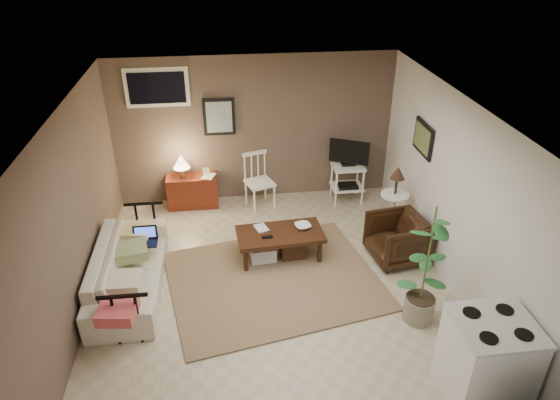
{
  "coord_description": "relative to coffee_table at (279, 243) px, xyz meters",
  "views": [
    {
      "loc": [
        -0.53,
        -5.05,
        4.13
      ],
      "look_at": [
        0.15,
        0.35,
        1.08
      ],
      "focal_mm": 32.0,
      "sensor_mm": 36.0,
      "label": 1
    }
  ],
  "objects": [
    {
      "name": "floor",
      "position": [
        -0.17,
        -0.63,
        -0.25
      ],
      "size": [
        5.0,
        5.0,
        0.0
      ],
      "primitive_type": "plane",
      "color": "#C1B293",
      "rests_on": "ground"
    },
    {
      "name": "art_back",
      "position": [
        -0.72,
        1.85,
        1.2
      ],
      "size": [
        0.5,
        0.03,
        0.6
      ],
      "primitive_type": "cube",
      "color": "black"
    },
    {
      "name": "art_right",
      "position": [
        2.05,
        0.42,
        1.27
      ],
      "size": [
        0.03,
        0.6,
        0.45
      ],
      "primitive_type": "cube",
      "color": "black"
    },
    {
      "name": "window",
      "position": [
        -1.62,
        1.85,
        1.7
      ],
      "size": [
        0.96,
        0.03,
        0.6
      ],
      "primitive_type": "cube",
      "color": "white"
    },
    {
      "name": "rug",
      "position": [
        -0.14,
        -0.5,
        -0.24
      ],
      "size": [
        3.0,
        2.58,
        0.03
      ],
      "primitive_type": "cube",
      "rotation": [
        0.0,
        0.0,
        0.19
      ],
      "color": "#8D6B52",
      "rests_on": "floor"
    },
    {
      "name": "coffee_table",
      "position": [
        0.0,
        0.0,
        0.0
      ],
      "size": [
        1.21,
        0.69,
        0.45
      ],
      "color": "#3A1F0F",
      "rests_on": "floor"
    },
    {
      "name": "sofa",
      "position": [
        -1.97,
        -0.4,
        0.15
      ],
      "size": [
        0.6,
        2.04,
        0.8
      ],
      "primitive_type": "imported",
      "rotation": [
        0.0,
        0.0,
        1.57
      ],
      "color": "silver",
      "rests_on": "floor"
    },
    {
      "name": "sofa_pillows",
      "position": [
        -1.92,
        -0.64,
        0.24
      ],
      "size": [
        0.39,
        1.94,
        0.14
      ],
      "primitive_type": null,
      "color": "beige",
      "rests_on": "sofa"
    },
    {
      "name": "sofa_end_rails",
      "position": [
        -1.86,
        -0.4,
        0.09
      ],
      "size": [
        0.55,
        2.04,
        0.69
      ],
      "primitive_type": null,
      "color": "black",
      "rests_on": "floor"
    },
    {
      "name": "laptop",
      "position": [
        -1.78,
        -0.05,
        0.27
      ],
      "size": [
        0.31,
        0.23,
        0.21
      ],
      "color": "black",
      "rests_on": "sofa"
    },
    {
      "name": "red_console",
      "position": [
        -1.24,
        1.64,
        0.08
      ],
      "size": [
        0.81,
        0.36,
        0.93
      ],
      "color": "maroon",
      "rests_on": "floor"
    },
    {
      "name": "spindle_chair",
      "position": [
        -0.14,
        1.5,
        0.18
      ],
      "size": [
        0.52,
        0.52,
        0.91
      ],
      "color": "white",
      "rests_on": "floor"
    },
    {
      "name": "tv_stand",
      "position": [
        1.32,
        1.5,
        0.33
      ],
      "size": [
        0.6,
        0.42,
        1.08
      ],
      "color": "white",
      "rests_on": "floor"
    },
    {
      "name": "side_table",
      "position": [
        1.76,
        0.45,
        0.43
      ],
      "size": [
        0.41,
        0.41,
        1.09
      ],
      "color": "white",
      "rests_on": "floor"
    },
    {
      "name": "armchair",
      "position": [
        1.6,
        -0.22,
        0.11
      ],
      "size": [
        0.75,
        0.79,
        0.72
      ],
      "primitive_type": "imported",
      "rotation": [
        0.0,
        0.0,
        -1.42
      ],
      "color": "black",
      "rests_on": "floor"
    },
    {
      "name": "potted_plant",
      "position": [
        1.47,
        -1.43,
        0.58
      ],
      "size": [
        0.39,
        0.39,
        1.56
      ],
      "color": "gray",
      "rests_on": "floor"
    },
    {
      "name": "stove",
      "position": [
        1.66,
        -2.56,
        0.23
      ],
      "size": [
        0.74,
        0.68,
        0.96
      ],
      "color": "white",
      "rests_on": "floor"
    },
    {
      "name": "bowl",
      "position": [
        0.33,
        0.08,
        0.28
      ],
      "size": [
        0.22,
        0.09,
        0.22
      ],
      "primitive_type": "imported",
      "rotation": [
        0.0,
        0.0,
        0.19
      ],
      "color": "#3A1F0F",
      "rests_on": "coffee_table"
    },
    {
      "name": "book_table",
      "position": [
        -0.31,
        0.11,
        0.28
      ],
      "size": [
        0.16,
        0.06,
        0.22
      ],
      "primitive_type": "imported",
      "rotation": [
        0.0,
        0.0,
        0.31
      ],
      "color": "#3A1F0F",
      "rests_on": "coffee_table"
    },
    {
      "name": "book_console",
      "position": [
        -1.03,
        1.61,
        0.41
      ],
      "size": [
        0.18,
        0.09,
        0.24
      ],
      "primitive_type": "imported",
      "rotation": [
        0.0,
        0.0,
        -0.37
      ],
      "color": "#3A1F0F",
      "rests_on": "red_console"
    }
  ]
}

